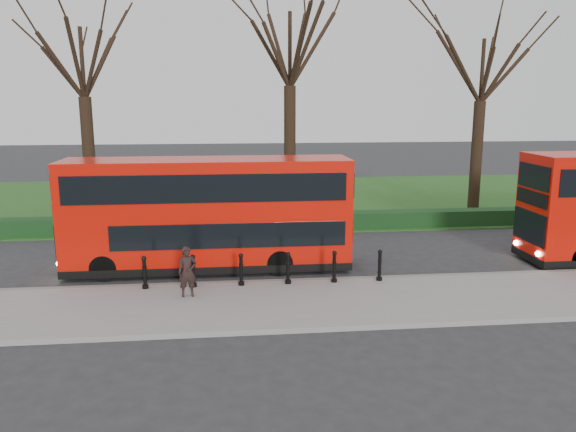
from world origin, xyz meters
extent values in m
plane|color=#28282B|center=(0.00, 0.00, 0.00)|extent=(120.00, 120.00, 0.00)
cube|color=gray|center=(0.00, -3.00, 0.07)|extent=(60.00, 4.00, 0.15)
cube|color=slate|center=(0.00, -1.00, 0.07)|extent=(60.00, 0.25, 0.16)
cube|color=#1E501A|center=(0.00, 15.00, 0.03)|extent=(60.00, 18.00, 0.06)
cube|color=black|center=(0.00, 6.80, 0.40)|extent=(60.00, 0.90, 0.80)
cube|color=yellow|center=(0.00, -0.70, 0.01)|extent=(60.00, 0.10, 0.01)
cube|color=yellow|center=(0.00, -0.50, 0.01)|extent=(60.00, 0.10, 0.01)
cylinder|color=black|center=(-8.00, 10.00, 3.07)|extent=(0.60, 0.60, 6.14)
cylinder|color=black|center=(2.00, 10.00, 3.34)|extent=(0.60, 0.60, 6.68)
cylinder|color=black|center=(12.00, 10.00, 2.96)|extent=(0.60, 0.60, 5.92)
cylinder|color=black|center=(-3.84, -1.35, 0.65)|extent=(0.15, 0.15, 1.00)
cylinder|color=black|center=(-2.33, -1.35, 0.65)|extent=(0.15, 0.15, 1.00)
cylinder|color=black|center=(-0.81, -1.35, 0.65)|extent=(0.15, 0.15, 1.00)
cylinder|color=black|center=(0.70, -1.35, 0.65)|extent=(0.15, 0.15, 1.00)
cylinder|color=black|center=(2.21, -1.35, 0.65)|extent=(0.15, 0.15, 1.00)
cylinder|color=black|center=(3.73, -1.35, 0.65)|extent=(0.15, 0.15, 1.00)
cube|color=red|center=(-1.88, 1.00, 2.14)|extent=(9.93, 2.26, 3.66)
cube|color=black|center=(-1.88, 1.00, 0.27)|extent=(9.95, 2.28, 0.27)
cube|color=black|center=(-1.16, -0.14, 1.49)|extent=(7.95, 0.04, 0.86)
cube|color=black|center=(-1.88, -0.14, 3.12)|extent=(9.39, 0.04, 0.95)
cube|color=black|center=(-6.87, 1.00, 2.44)|extent=(0.06, 1.99, 0.50)
cylinder|color=black|center=(-5.41, 0.01, 0.45)|extent=(0.90, 0.27, 0.90)
cylinder|color=black|center=(-5.41, 1.99, 0.45)|extent=(0.90, 0.27, 0.90)
cylinder|color=black|center=(0.55, 0.01, 0.45)|extent=(0.90, 0.27, 0.90)
cylinder|color=black|center=(0.55, 1.99, 0.45)|extent=(0.90, 0.27, 0.90)
cube|color=black|center=(9.81, 0.41, 2.50)|extent=(0.06, 2.03, 0.51)
cylinder|color=black|center=(11.31, 1.43, 0.46)|extent=(0.92, 0.28, 0.92)
imported|color=black|center=(-2.44, -2.22, 0.92)|extent=(0.61, 0.44, 1.55)
camera|label=1|loc=(-1.14, -18.63, 6.01)|focal=35.00mm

